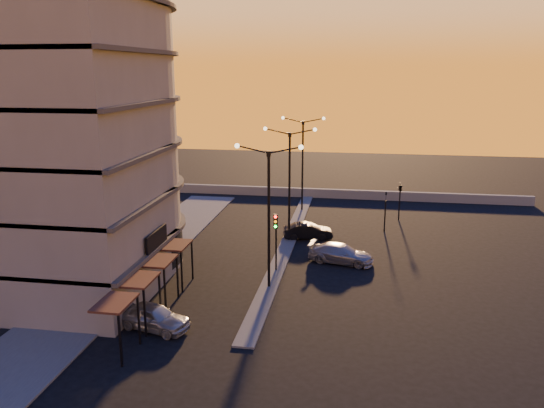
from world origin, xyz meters
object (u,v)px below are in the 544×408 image
Objects in this scene: traffic_light_main at (276,233)px; car_wagon at (341,254)px; streetlamp_mid at (289,175)px; car_sedan at (308,231)px; car_hatchback at (153,317)px.

car_wagon is at bearing 30.26° from traffic_light_main.
streetlamp_mid is 2.24× the size of traffic_light_main.
car_sedan is (1.50, 0.82, -4.91)m from streetlamp_mid.
streetlamp_mid is at bearing 56.93° from car_wagon.
car_sedan is at bearing 28.65° from streetlamp_mid.
streetlamp_mid is at bearing -3.46° from car_hatchback.
streetlamp_mid is 2.24× the size of car_hatchback.
car_hatchback reaches higher than car_sedan.
car_hatchback is at bearing -119.23° from traffic_light_main.
car_sedan is at bearing -7.06° from car_hatchback.
car_wagon is at bearing -161.62° from car_sedan.
car_hatchback is at bearing 147.64° from car_sedan.
traffic_light_main is at bearing 132.21° from car_wagon.
streetlamp_mid reaches higher than traffic_light_main.
car_sedan is 6.11m from car_wagon.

